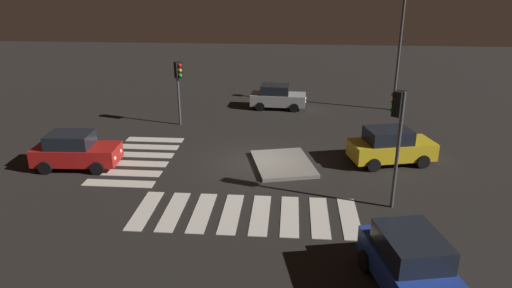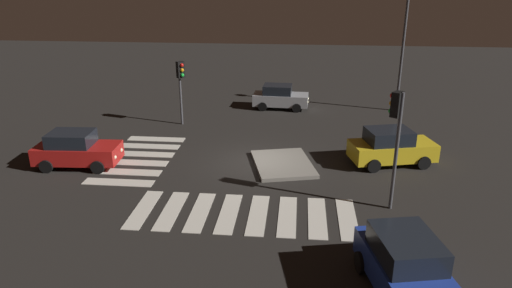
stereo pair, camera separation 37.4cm
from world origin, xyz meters
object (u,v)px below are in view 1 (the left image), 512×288
car_yellow (391,146)px  traffic_light_north (398,121)px  street_lamp (401,30)px  car_silver (277,97)px  car_red (75,151)px  traffic_light_south (179,78)px  traffic_island (283,164)px  car_blue (412,267)px

car_yellow → traffic_light_north: bearing=-115.1°
car_yellow → street_lamp: bearing=63.8°
car_silver → street_lamp: (-0.23, 7.94, 4.55)m
street_lamp → car_yellow: bearing=-12.1°
car_red → car_yellow: size_ratio=0.94×
car_yellow → traffic_light_south: bearing=142.2°
car_red → traffic_light_south: (-6.87, 3.52, 2.12)m
car_red → car_yellow: bearing=3.4°
traffic_island → car_red: bearing=-84.2°
car_red → traffic_light_north: (2.84, 14.29, 2.74)m
traffic_island → car_red: car_red is taller
car_blue → street_lamp: size_ratio=0.57×
car_silver → car_yellow: bearing=-55.1°
car_red → traffic_light_south: size_ratio=1.04×
car_blue → car_yellow: car_blue is taller
car_yellow → traffic_light_south: traffic_light_south is taller
car_red → car_blue: bearing=-34.1°
car_yellow → traffic_light_north: 5.42m
car_red → street_lamp: (-11.32, 17.25, 4.51)m
traffic_island → car_silver: (-10.08, -0.64, 0.72)m
car_blue → car_red: 16.17m
traffic_island → traffic_light_north: 6.78m
car_silver → traffic_light_south: size_ratio=0.98×
traffic_island → car_silver: bearing=-176.4°
car_silver → traffic_light_north: (13.93, 4.98, 2.79)m
car_yellow → traffic_light_south: size_ratio=1.11×
car_blue → traffic_island: bearing=-168.9°
car_silver → car_yellow: car_yellow is taller
car_silver → car_red: bearing=-127.3°
traffic_island → car_blue: size_ratio=0.91×
car_red → car_silver: 14.47m
car_red → traffic_light_north: 14.83m
car_blue → street_lamp: street_lamp is taller
traffic_island → car_yellow: bearing=98.1°
car_red → car_yellow: car_yellow is taller
car_silver → street_lamp: 9.16m
car_blue → traffic_light_north: size_ratio=0.95×
traffic_island → car_red: (1.00, -9.94, 0.77)m
car_red → street_lamp: size_ratio=0.52×
traffic_light_south → car_silver: bearing=84.1°
traffic_island → car_silver: size_ratio=1.07×
street_lamp → car_red: bearing=-56.7°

